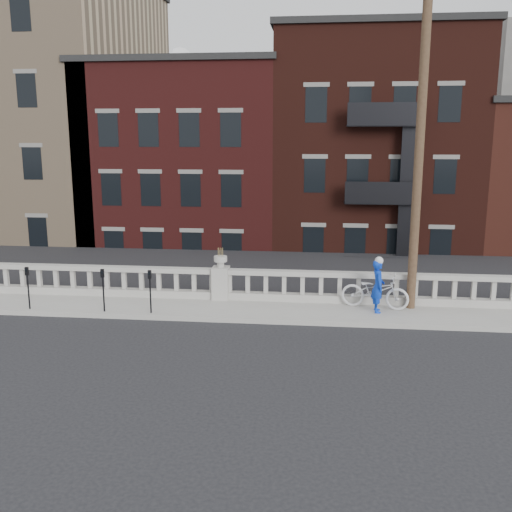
{
  "coord_description": "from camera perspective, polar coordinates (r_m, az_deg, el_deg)",
  "views": [
    {
      "loc": [
        3.19,
        -14.35,
        5.52
      ],
      "look_at": [
        1.27,
        3.2,
        1.81
      ],
      "focal_mm": 40.0,
      "sensor_mm": 36.0,
      "label": 1
    }
  ],
  "objects": [
    {
      "name": "ground",
      "position": [
        15.7,
        -5.96,
        -8.78
      ],
      "size": [
        120.0,
        120.0,
        0.0
      ],
      "primitive_type": "plane",
      "color": "black",
      "rests_on": "ground"
    },
    {
      "name": "sidewalk",
      "position": [
        18.46,
        -4.01,
        -5.32
      ],
      "size": [
        32.0,
        2.2,
        0.15
      ],
      "primitive_type": "cube",
      "color": "gray",
      "rests_on": "ground"
    },
    {
      "name": "balustrade",
      "position": [
        19.2,
        -3.54,
        -2.88
      ],
      "size": [
        28.0,
        0.34,
        1.03
      ],
      "color": "gray",
      "rests_on": "sidewalk"
    },
    {
      "name": "planter_pedestal",
      "position": [
        19.16,
        -3.54,
        -2.33
      ],
      "size": [
        0.55,
        0.55,
        1.76
      ],
      "color": "gray",
      "rests_on": "sidewalk"
    },
    {
      "name": "lower_level",
      "position": [
        37.59,
        2.23,
        7.45
      ],
      "size": [
        80.0,
        44.0,
        20.8
      ],
      "color": "#605E59",
      "rests_on": "ground"
    },
    {
      "name": "utility_pole",
      "position": [
        18.2,
        16.03,
        10.52
      ],
      "size": [
        1.6,
        0.28,
        10.0
      ],
      "color": "#422D1E",
      "rests_on": "sidewalk"
    },
    {
      "name": "parking_meter_b",
      "position": [
        19.35,
        -21.86,
        -2.53
      ],
      "size": [
        0.1,
        0.09,
        1.36
      ],
      "color": "black",
      "rests_on": "sidewalk"
    },
    {
      "name": "parking_meter_c",
      "position": [
        18.33,
        -15.05,
        -2.84
      ],
      "size": [
        0.1,
        0.09,
        1.36
      ],
      "color": "black",
      "rests_on": "sidewalk"
    },
    {
      "name": "parking_meter_d",
      "position": [
        17.84,
        -10.55,
        -3.02
      ],
      "size": [
        0.1,
        0.09,
        1.36
      ],
      "color": "black",
      "rests_on": "sidewalk"
    },
    {
      "name": "bicycle",
      "position": [
        18.52,
        11.81,
        -3.45
      ],
      "size": [
        2.24,
        1.2,
        1.12
      ],
      "primitive_type": "imported",
      "rotation": [
        0.0,
        0.0,
        1.35
      ],
      "color": "silver",
      "rests_on": "sidewalk"
    },
    {
      "name": "cyclist",
      "position": [
        18.08,
        12.1,
        -2.96
      ],
      "size": [
        0.42,
        0.62,
        1.65
      ],
      "primitive_type": "imported",
      "rotation": [
        0.0,
        0.0,
        1.61
      ],
      "color": "#0C34BB",
      "rests_on": "sidewalk"
    }
  ]
}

